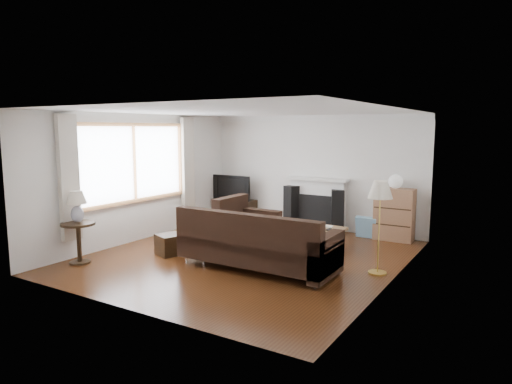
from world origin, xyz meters
The scene contains 17 objects.
room centered at (0.00, 0.00, 1.25)m, with size 5.10×5.60×2.54m.
window centered at (-2.45, -0.20, 1.55)m, with size 0.12×2.74×1.54m, color brown.
curtain_near centered at (-2.40, -1.72, 1.40)m, with size 0.10×0.35×2.10m, color beige.
curtain_far centered at (-2.40, 1.32, 1.40)m, with size 0.10×0.35×2.10m, color beige.
fireplace centered at (0.15, 2.64, 0.57)m, with size 1.40×0.26×1.15m, color white.
tv_stand centered at (-1.95, 2.49, 0.26)m, with size 1.04×0.47×0.52m, color black.
television centered at (-1.95, 2.49, 0.81)m, with size 1.03×0.13×0.59m, color black.
speaker_left centered at (-0.40, 2.53, 0.47)m, with size 0.26×0.32×0.95m, color black.
speaker_right centered at (0.67, 2.53, 0.46)m, with size 0.26×0.31×0.93m, color black.
bookshelf centered at (1.86, 2.53, 0.52)m, with size 0.76×0.36×1.04m, color #906042.
globe_lamp centered at (1.86, 2.53, 1.18)m, with size 0.27×0.27×0.27m, color white.
sectional_sofa centered at (0.51, -0.49, 0.44)m, with size 2.74×2.00×0.89m, color black.
coffee_table centered at (0.79, 1.07, 0.21)m, with size 1.10×0.60×0.43m, color olive.
footstool centered at (-1.24, -0.59, 0.18)m, with size 0.42×0.42×0.36m, color black.
floor_lamp centered at (2.22, 0.25, 0.72)m, with size 0.37×0.37×1.44m, color gold.
side_table centered at (-2.15, -1.78, 0.34)m, with size 0.55×0.55×0.69m, color black.
table_lamp centered at (-2.15, -1.78, 0.94)m, with size 0.32×0.32×0.51m, color silver.
Camera 1 is at (4.15, -6.50, 2.21)m, focal length 32.00 mm.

